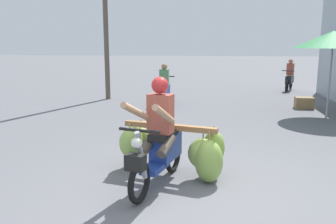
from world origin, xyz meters
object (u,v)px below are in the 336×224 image
motorbike_main_loaded (170,146)px  utility_pole (105,14)px  market_umbrella_near_shop (333,40)px  motorbike_distant_ahead_left (165,88)px  motorbike_distant_ahead_right (290,78)px  produce_crate (304,103)px

motorbike_main_loaded → utility_pole: bearing=114.3°
market_umbrella_near_shop → utility_pole: utility_pole is taller
motorbike_distant_ahead_left → motorbike_distant_ahead_right: same height
motorbike_distant_ahead_left → utility_pole: utility_pole is taller
motorbike_distant_ahead_left → produce_crate: motorbike_distant_ahead_left is taller
motorbike_main_loaded → motorbike_distant_ahead_right: (3.83, 10.99, 0.06)m
motorbike_main_loaded → produce_crate: motorbike_main_loaded is taller
motorbike_distant_ahead_right → market_umbrella_near_shop: size_ratio=0.65×
produce_crate → market_umbrella_near_shop: bearing=-72.9°
motorbike_distant_ahead_right → produce_crate: (-0.37, -4.49, -0.39)m
motorbike_distant_ahead_left → utility_pole: 3.57m
motorbike_main_loaded → motorbike_distant_ahead_left: (-1.09, 6.50, 0.06)m
produce_crate → utility_pole: bearing=171.5°
motorbike_main_loaded → utility_pole: utility_pole is taller
motorbike_distant_ahead_left → market_umbrella_near_shop: (4.90, -1.17, 1.59)m
market_umbrella_near_shop → produce_crate: size_ratio=4.27×
motorbike_main_loaded → utility_pole: 8.65m
motorbike_distant_ahead_left → motorbike_distant_ahead_right: size_ratio=1.04×
market_umbrella_near_shop → motorbike_distant_ahead_left: bearing=166.5°
motorbike_distant_ahead_left → produce_crate: (4.54, 0.00, -0.39)m
motorbike_main_loaded → market_umbrella_near_shop: 6.76m
produce_crate → utility_pole: utility_pole is taller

